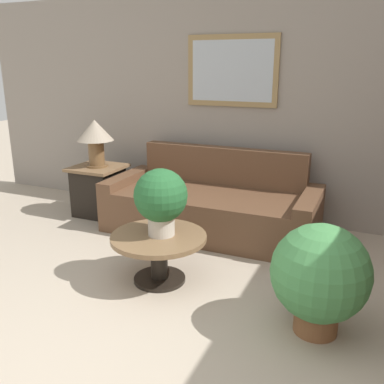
# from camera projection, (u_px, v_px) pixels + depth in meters

# --- Properties ---
(wall_back) EXTENTS (7.66, 0.09, 2.60)m
(wall_back) POSITION_uv_depth(u_px,v_px,m) (256.00, 108.00, 4.89)
(wall_back) COLOR gray
(wall_back) RESTS_ON ground_plane
(couch_main) EXTENTS (2.30, 0.98, 0.89)m
(couch_main) POSITION_uv_depth(u_px,v_px,m) (212.00, 206.00, 4.73)
(couch_main) COLOR brown
(couch_main) RESTS_ON ground_plane
(coffee_table) EXTENTS (0.81, 0.81, 0.42)m
(coffee_table) POSITION_uv_depth(u_px,v_px,m) (159.00, 248.00, 3.62)
(coffee_table) COLOR black
(coffee_table) RESTS_ON ground_plane
(side_table) EXTENTS (0.58, 0.58, 0.61)m
(side_table) POSITION_uv_depth(u_px,v_px,m) (99.00, 190.00, 5.27)
(side_table) COLOR black
(side_table) RESTS_ON ground_plane
(table_lamp) EXTENTS (0.43, 0.43, 0.56)m
(table_lamp) POSITION_uv_depth(u_px,v_px,m) (95.00, 135.00, 5.07)
(table_lamp) COLOR brown
(table_lamp) RESTS_ON side_table
(potted_plant_on_table) EXTENTS (0.45, 0.45, 0.57)m
(potted_plant_on_table) POSITION_uv_depth(u_px,v_px,m) (161.00, 198.00, 3.51)
(potted_plant_on_table) COLOR beige
(potted_plant_on_table) RESTS_ON coffee_table
(potted_plant_floor) EXTENTS (0.67, 0.67, 0.79)m
(potted_plant_floor) POSITION_uv_depth(u_px,v_px,m) (320.00, 275.00, 2.89)
(potted_plant_floor) COLOR brown
(potted_plant_floor) RESTS_ON ground_plane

